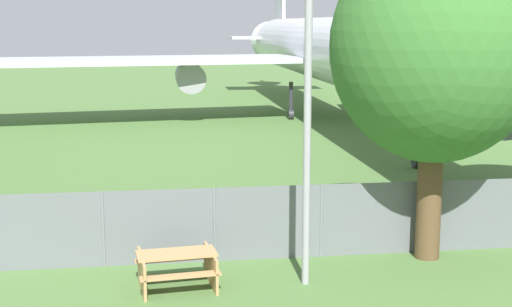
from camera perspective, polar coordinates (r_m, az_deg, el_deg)
perimeter_fence at (r=17.08m, az=5.24°, el=-5.38°), size 56.07×0.07×1.77m
airplane at (r=40.39m, az=6.35°, el=8.12°), size 39.57×47.52×11.40m
picnic_bench_near_cabin at (r=15.31m, az=-6.36°, el=-8.91°), size 1.81×1.57×0.76m
tree_near_hangar at (r=16.81m, az=14.20°, el=8.21°), size 4.83×4.83×7.65m
light_mast at (r=14.60m, az=4.23°, el=10.21°), size 0.44×0.44×9.14m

